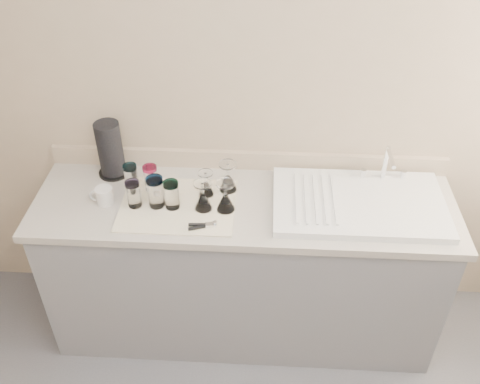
# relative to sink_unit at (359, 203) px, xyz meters

# --- Properties ---
(room_envelope) EXTENTS (3.54, 3.50, 2.52)m
(room_envelope) POSITION_rel_sink_unit_xyz_m (-0.55, -1.20, 0.64)
(room_envelope) COLOR #525257
(room_envelope) RESTS_ON ground
(counter_unit) EXTENTS (2.06, 0.62, 0.90)m
(counter_unit) POSITION_rel_sink_unit_xyz_m (-0.55, -0.00, -0.47)
(counter_unit) COLOR slate
(counter_unit) RESTS_ON ground
(sink_unit) EXTENTS (0.82, 0.50, 0.22)m
(sink_unit) POSITION_rel_sink_unit_xyz_m (0.00, 0.00, 0.00)
(sink_unit) COLOR white
(sink_unit) RESTS_ON counter_unit
(dish_towel) EXTENTS (0.55, 0.42, 0.01)m
(dish_towel) POSITION_rel_sink_unit_xyz_m (-0.87, -0.05, -0.02)
(dish_towel) COLOR white
(dish_towel) RESTS_ON counter_unit
(tumbler_teal) EXTENTS (0.07, 0.07, 0.14)m
(tumbler_teal) POSITION_rel_sink_unit_xyz_m (-1.12, 0.07, 0.06)
(tumbler_teal) COLOR white
(tumbler_teal) RESTS_ON dish_towel
(tumbler_cyan) EXTENTS (0.07, 0.07, 0.14)m
(tumbler_cyan) POSITION_rel_sink_unit_xyz_m (-1.02, 0.06, 0.06)
(tumbler_cyan) COLOR white
(tumbler_cyan) RESTS_ON dish_towel
(tumbler_magenta) EXTENTS (0.07, 0.07, 0.14)m
(tumbler_magenta) POSITION_rel_sink_unit_xyz_m (-1.07, -0.07, 0.06)
(tumbler_magenta) COLOR white
(tumbler_magenta) RESTS_ON dish_towel
(tumbler_blue) EXTENTS (0.08, 0.08, 0.16)m
(tumbler_blue) POSITION_rel_sink_unit_xyz_m (-0.97, -0.06, 0.07)
(tumbler_blue) COLOR white
(tumbler_blue) RESTS_ON dish_towel
(tumbler_lavender) EXTENTS (0.07, 0.07, 0.14)m
(tumbler_lavender) POSITION_rel_sink_unit_xyz_m (-0.89, -0.07, 0.06)
(tumbler_lavender) COLOR white
(tumbler_lavender) RESTS_ON dish_towel
(goblet_back_left) EXTENTS (0.07, 0.07, 0.13)m
(goblet_back_left) POSITION_rel_sink_unit_xyz_m (-0.74, 0.04, 0.03)
(goblet_back_left) COLOR white
(goblet_back_left) RESTS_ON dish_towel
(goblet_back_right) EXTENTS (0.09, 0.09, 0.16)m
(goblet_back_right) POSITION_rel_sink_unit_xyz_m (-0.64, 0.08, 0.04)
(goblet_back_right) COLOR white
(goblet_back_right) RESTS_ON dish_towel
(goblet_front_left) EXTENTS (0.08, 0.08, 0.15)m
(goblet_front_left) POSITION_rel_sink_unit_xyz_m (-0.74, -0.07, 0.04)
(goblet_front_left) COLOR white
(goblet_front_left) RESTS_ON dish_towel
(goblet_front_right) EXTENTS (0.09, 0.09, 0.16)m
(goblet_front_right) POSITION_rel_sink_unit_xyz_m (-0.64, -0.07, 0.04)
(goblet_front_right) COLOR white
(goblet_front_right) RESTS_ON dish_towel
(can_opener) EXTENTS (0.13, 0.06, 0.02)m
(can_opener) POSITION_rel_sink_unit_xyz_m (-0.73, -0.20, -0.00)
(can_opener) COLOR silver
(can_opener) RESTS_ON dish_towel
(white_mug) EXTENTS (0.12, 0.09, 0.09)m
(white_mug) POSITION_rel_sink_unit_xyz_m (-1.23, -0.05, 0.02)
(white_mug) COLOR silver
(white_mug) RESTS_ON counter_unit
(paper_towel_roll) EXTENTS (0.16, 0.16, 0.30)m
(paper_towel_roll) POSITION_rel_sink_unit_xyz_m (-1.24, 0.20, 0.13)
(paper_towel_roll) COLOR black
(paper_towel_roll) RESTS_ON counter_unit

